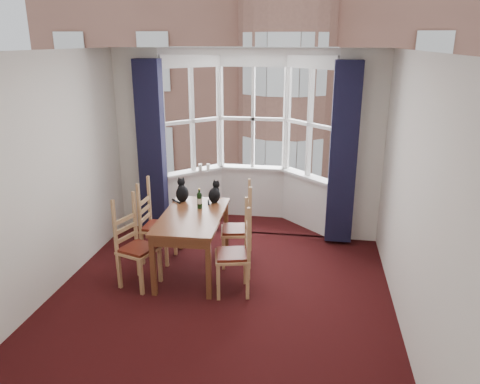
% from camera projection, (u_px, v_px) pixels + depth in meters
% --- Properties ---
extents(floor, '(4.50, 4.50, 0.00)m').
position_uv_depth(floor, '(217.00, 307.00, 5.33)').
color(floor, black).
rests_on(floor, ground).
extents(ceiling, '(4.50, 4.50, 0.00)m').
position_uv_depth(ceiling, '(212.00, 51.00, 4.46)').
color(ceiling, white).
rests_on(ceiling, floor).
extents(wall_left, '(0.00, 4.50, 4.50)m').
position_uv_depth(wall_left, '(39.00, 182.00, 5.20)').
color(wall_left, silver).
rests_on(wall_left, floor).
extents(wall_right, '(0.00, 4.50, 4.50)m').
position_uv_depth(wall_right, '(414.00, 200.00, 4.59)').
color(wall_right, silver).
rests_on(wall_right, floor).
extents(wall_near, '(4.00, 0.00, 4.00)m').
position_uv_depth(wall_near, '(135.00, 305.00, 2.78)').
color(wall_near, silver).
rests_on(wall_near, floor).
extents(wall_back_pier_left, '(0.70, 0.12, 2.80)m').
position_uv_depth(wall_back_pier_left, '(141.00, 141.00, 7.26)').
color(wall_back_pier_left, silver).
rests_on(wall_back_pier_left, floor).
extents(wall_back_pier_right, '(0.70, 0.12, 2.80)m').
position_uv_depth(wall_back_pier_right, '(359.00, 149.00, 6.76)').
color(wall_back_pier_right, silver).
rests_on(wall_back_pier_right, floor).
extents(bay_window, '(2.76, 0.94, 2.80)m').
position_uv_depth(bay_window, '(251.00, 138.00, 7.48)').
color(bay_window, white).
rests_on(bay_window, floor).
extents(curtain_left, '(0.38, 0.22, 2.60)m').
position_uv_depth(curtain_left, '(152.00, 148.00, 7.07)').
color(curtain_left, '#171633').
rests_on(curtain_left, floor).
extents(curtain_right, '(0.38, 0.22, 2.60)m').
position_uv_depth(curtain_right, '(343.00, 155.00, 6.64)').
color(curtain_right, '#171633').
rests_on(curtain_right, floor).
extents(dining_table, '(0.81, 1.45, 0.79)m').
position_uv_depth(dining_table, '(192.00, 222.00, 5.96)').
color(dining_table, brown).
rests_on(dining_table, floor).
extents(chair_left_near, '(0.51, 0.53, 0.92)m').
position_uv_depth(chair_left_near, '(133.00, 248.00, 5.72)').
color(chair_left_near, tan).
rests_on(chair_left_near, floor).
extents(chair_left_far, '(0.41, 0.43, 0.92)m').
position_uv_depth(chair_left_far, '(152.00, 227.00, 6.37)').
color(chair_left_far, tan).
rests_on(chair_left_far, floor).
extents(chair_right_near, '(0.48, 0.50, 0.92)m').
position_uv_depth(chair_right_near, '(240.00, 256.00, 5.52)').
color(chair_right_near, tan).
rests_on(chair_right_near, floor).
extents(chair_right_far, '(0.47, 0.48, 0.92)m').
position_uv_depth(chair_right_far, '(243.00, 231.00, 6.25)').
color(chair_right_far, tan).
rests_on(chair_right_far, floor).
extents(cat_left, '(0.25, 0.28, 0.33)m').
position_uv_depth(cat_left, '(182.00, 192.00, 6.40)').
color(cat_left, black).
rests_on(cat_left, dining_table).
extents(cat_right, '(0.19, 0.25, 0.31)m').
position_uv_depth(cat_right, '(215.00, 194.00, 6.36)').
color(cat_right, black).
rests_on(cat_right, dining_table).
extents(wine_bottle, '(0.07, 0.07, 0.27)m').
position_uv_depth(wine_bottle, '(200.00, 200.00, 6.12)').
color(wine_bottle, black).
rests_on(wine_bottle, dining_table).
extents(candle_tall, '(0.06, 0.06, 0.11)m').
position_uv_depth(candle_tall, '(200.00, 167.00, 7.60)').
color(candle_tall, white).
rests_on(candle_tall, bay_window).
extents(candle_short, '(0.06, 0.06, 0.11)m').
position_uv_depth(candle_short, '(208.00, 167.00, 7.61)').
color(candle_short, white).
rests_on(candle_short, bay_window).
extents(street, '(80.00, 80.00, 0.00)m').
position_uv_depth(street, '(301.00, 157.00, 37.46)').
color(street, '#333335').
rests_on(street, ground).
extents(tenement_building, '(18.40, 7.80, 15.20)m').
position_uv_depth(tenement_building, '(291.00, 76.00, 17.98)').
color(tenement_building, '#975F4D').
rests_on(tenement_building, street).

